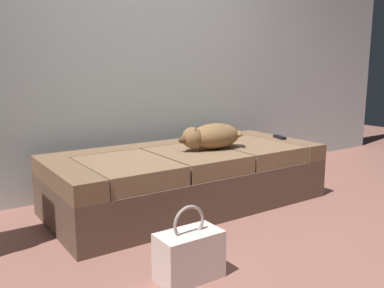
# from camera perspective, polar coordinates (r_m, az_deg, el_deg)

# --- Properties ---
(ground_plane) EXTENTS (10.00, 10.00, 0.00)m
(ground_plane) POSITION_cam_1_polar(r_m,az_deg,el_deg) (2.44, 13.68, -14.67)
(ground_plane) COLOR #945F53
(back_wall) EXTENTS (6.40, 0.10, 2.80)m
(back_wall) POSITION_cam_1_polar(r_m,az_deg,el_deg) (3.61, -7.00, 16.48)
(back_wall) COLOR silver
(back_wall) RESTS_ON ground
(couch) EXTENTS (2.03, 0.90, 0.42)m
(couch) POSITION_cam_1_polar(r_m,az_deg,el_deg) (3.11, -0.53, -4.63)
(couch) COLOR brown
(couch) RESTS_ON ground
(dog_tan) EXTENTS (0.56, 0.27, 0.19)m
(dog_tan) POSITION_cam_1_polar(r_m,az_deg,el_deg) (3.06, 2.68, 1.07)
(dog_tan) COLOR brown
(dog_tan) RESTS_ON couch
(tv_remote) EXTENTS (0.08, 0.16, 0.02)m
(tv_remote) POSITION_cam_1_polar(r_m,az_deg,el_deg) (3.60, 11.99, 0.93)
(tv_remote) COLOR black
(tv_remote) RESTS_ON couch
(handbag) EXTENTS (0.32, 0.18, 0.38)m
(handbag) POSITION_cam_1_polar(r_m,az_deg,el_deg) (2.09, -0.41, -15.01)
(handbag) COLOR silver
(handbag) RESTS_ON ground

